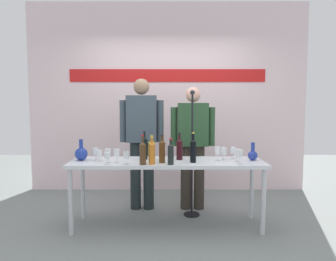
# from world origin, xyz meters

# --- Properties ---
(ground_plane) EXTENTS (10.00, 10.00, 0.00)m
(ground_plane) POSITION_xyz_m (0.00, 0.00, 0.00)
(ground_plane) COLOR slate
(back_wall) EXTENTS (4.44, 0.11, 3.00)m
(back_wall) POSITION_xyz_m (0.00, 1.59, 1.50)
(back_wall) COLOR silver
(back_wall) RESTS_ON ground
(display_table) EXTENTS (2.19, 0.59, 0.77)m
(display_table) POSITION_xyz_m (0.00, 0.00, 0.70)
(display_table) COLOR silver
(display_table) RESTS_ON ground
(decanter_blue_left) EXTENTS (0.15, 0.15, 0.24)m
(decanter_blue_left) POSITION_xyz_m (-0.99, 0.03, 0.85)
(decanter_blue_left) COLOR navy
(decanter_blue_left) RESTS_ON display_table
(decanter_blue_right) EXTENTS (0.11, 0.11, 0.21)m
(decanter_blue_right) POSITION_xyz_m (0.98, 0.03, 0.84)
(decanter_blue_right) COLOR navy
(decanter_blue_right) RESTS_ON display_table
(presenter_left) EXTENTS (0.58, 0.22, 1.74)m
(presenter_left) POSITION_xyz_m (-0.34, 0.61, 0.99)
(presenter_left) COLOR #1E2728
(presenter_left) RESTS_ON ground
(presenter_right) EXTENTS (0.59, 0.22, 1.63)m
(presenter_right) POSITION_xyz_m (0.34, 0.61, 0.92)
(presenter_right) COLOR #312A23
(presenter_right) RESTS_ON ground
(wine_bottle_0) EXTENTS (0.07, 0.07, 0.33)m
(wine_bottle_0) POSITION_xyz_m (-0.26, 0.11, 0.91)
(wine_bottle_0) COLOR black
(wine_bottle_0) RESTS_ON display_table
(wine_bottle_1) EXTENTS (0.07, 0.07, 0.31)m
(wine_bottle_1) POSITION_xyz_m (0.14, 0.07, 0.90)
(wine_bottle_1) COLOR black
(wine_bottle_1) RESTS_ON display_table
(wine_bottle_2) EXTENTS (0.07, 0.07, 0.34)m
(wine_bottle_2) POSITION_xyz_m (0.29, -0.10, 0.91)
(wine_bottle_2) COLOR black
(wine_bottle_2) RESTS_ON display_table
(wine_bottle_3) EXTENTS (0.08, 0.08, 0.29)m
(wine_bottle_3) POSITION_xyz_m (-0.17, 0.01, 0.89)
(wine_bottle_3) COLOR gold
(wine_bottle_3) RESTS_ON display_table
(wine_bottle_4) EXTENTS (0.07, 0.07, 0.31)m
(wine_bottle_4) POSITION_xyz_m (-0.06, -0.12, 0.90)
(wine_bottle_4) COLOR #4F2F12
(wine_bottle_4) RESTS_ON display_table
(wine_bottle_5) EXTENTS (0.07, 0.07, 0.30)m
(wine_bottle_5) POSITION_xyz_m (-0.16, -0.20, 0.90)
(wine_bottle_5) COLOR orange
(wine_bottle_5) RESTS_ON display_table
(wine_bottle_6) EXTENTS (0.07, 0.07, 0.32)m
(wine_bottle_6) POSITION_xyz_m (-0.26, -0.22, 0.90)
(wine_bottle_6) COLOR #462E18
(wine_bottle_6) RESTS_ON display_table
(wine_bottle_7) EXTENTS (0.06, 0.06, 0.28)m
(wine_bottle_7) POSITION_xyz_m (0.04, -0.22, 0.89)
(wine_bottle_7) COLOR black
(wine_bottle_7) RESTS_ON display_table
(wine_glass_left_0) EXTENTS (0.07, 0.07, 0.16)m
(wine_glass_left_0) POSITION_xyz_m (-0.55, -0.13, 0.88)
(wine_glass_left_0) COLOR white
(wine_glass_left_0) RESTS_ON display_table
(wine_glass_left_1) EXTENTS (0.06, 0.06, 0.14)m
(wine_glass_left_1) POSITION_xyz_m (-0.82, 0.04, 0.87)
(wine_glass_left_1) COLOR white
(wine_glass_left_1) RESTS_ON display_table
(wine_glass_left_2) EXTENTS (0.06, 0.06, 0.13)m
(wine_glass_left_2) POSITION_xyz_m (-0.76, -0.03, 0.86)
(wine_glass_left_2) COLOR white
(wine_glass_left_2) RESTS_ON display_table
(wine_glass_left_3) EXTENTS (0.07, 0.07, 0.15)m
(wine_glass_left_3) POSITION_xyz_m (-0.65, -0.12, 0.88)
(wine_glass_left_3) COLOR white
(wine_glass_left_3) RESTS_ON display_table
(wine_glass_left_4) EXTENTS (0.06, 0.06, 0.14)m
(wine_glass_left_4) POSITION_xyz_m (-0.44, -0.21, 0.87)
(wine_glass_left_4) COLOR white
(wine_glass_left_4) RESTS_ON display_table
(wine_glass_left_5) EXTENTS (0.06, 0.06, 0.13)m
(wine_glass_left_5) POSITION_xyz_m (-0.64, -0.22, 0.86)
(wine_glass_left_5) COLOR white
(wine_glass_left_5) RESTS_ON display_table
(wine_glass_right_0) EXTENTS (0.06, 0.06, 0.15)m
(wine_glass_right_0) POSITION_xyz_m (0.78, -0.07, 0.87)
(wine_glass_right_0) COLOR white
(wine_glass_right_0) RESTS_ON display_table
(wine_glass_right_1) EXTENTS (0.07, 0.07, 0.14)m
(wine_glass_right_1) POSITION_xyz_m (0.78, 0.12, 0.87)
(wine_glass_right_1) COLOR white
(wine_glass_right_1) RESTS_ON display_table
(wine_glass_right_2) EXTENTS (0.07, 0.07, 0.16)m
(wine_glass_right_2) POSITION_xyz_m (0.78, -0.20, 0.88)
(wine_glass_right_2) COLOR white
(wine_glass_right_2) RESTS_ON display_table
(wine_glass_right_3) EXTENTS (0.06, 0.06, 0.15)m
(wine_glass_right_3) POSITION_xyz_m (0.65, 0.05, 0.87)
(wine_glass_right_3) COLOR white
(wine_glass_right_3) RESTS_ON display_table
(wine_glass_right_4) EXTENTS (0.06, 0.06, 0.16)m
(wine_glass_right_4) POSITION_xyz_m (0.57, -0.00, 0.88)
(wine_glass_right_4) COLOR white
(wine_glass_right_4) RESTS_ON display_table
(microphone_stand) EXTENTS (0.20, 0.20, 1.58)m
(microphone_stand) POSITION_xyz_m (0.31, 0.35, 0.53)
(microphone_stand) COLOR black
(microphone_stand) RESTS_ON ground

